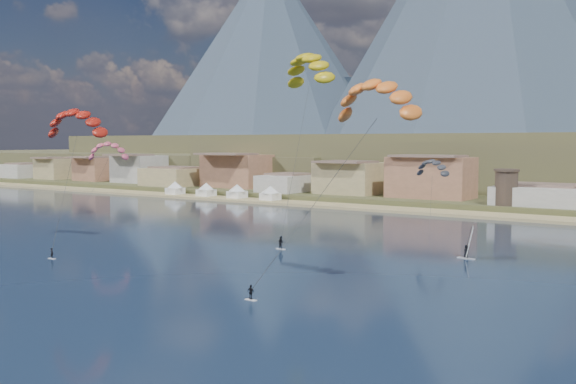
{
  "coord_description": "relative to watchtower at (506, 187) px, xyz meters",
  "views": [
    {
      "loc": [
        51.66,
        -41.59,
        16.73
      ],
      "look_at": [
        0.0,
        32.0,
        10.0
      ],
      "focal_mm": 41.16,
      "sensor_mm": 36.0,
      "label": 1
    }
  ],
  "objects": [
    {
      "name": "watchtower",
      "position": [
        0.0,
        0.0,
        0.0
      ],
      "size": [
        5.82,
        5.82,
        8.6
      ],
      "color": "#47382D",
      "rests_on": "ground"
    },
    {
      "name": "beach",
      "position": [
        -5.0,
        -8.0,
        -6.12
      ],
      "size": [
        2200.0,
        12.0,
        0.9
      ],
      "color": "tan",
      "rests_on": "ground"
    },
    {
      "name": "ground",
      "position": [
        -5.0,
        -114.0,
        -6.37
      ],
      "size": [
        2400.0,
        2400.0,
        0.0
      ],
      "primitive_type": "plane",
      "color": "black",
      "rests_on": "ground"
    },
    {
      "name": "kitesurfer_orange",
      "position": [
        13.98,
        -92.76,
        15.47
      ],
      "size": [
        16.26,
        11.51,
        25.67
      ],
      "color": "silver",
      "rests_on": "ground"
    },
    {
      "name": "distant_kite_dark",
      "position": [
        -4.98,
        -32.14,
        5.96
      ],
      "size": [
        8.12,
        6.48,
        15.26
      ],
      "color": "#262626",
      "rests_on": "ground"
    },
    {
      "name": "beach_tents",
      "position": [
        -81.25,
        -8.0,
        -2.66
      ],
      "size": [
        43.4,
        6.4,
        5.0
      ],
      "color": "white",
      "rests_on": "ground"
    },
    {
      "name": "windsurfer",
      "position": [
        13.74,
        -63.6,
        -4.88
      ],
      "size": [
        2.74,
        3.01,
        4.69
      ],
      "color": "silver",
      "rests_on": "ground"
    },
    {
      "name": "kitesurfer_yellow",
      "position": [
        -18.34,
        -56.3,
        24.14
      ],
      "size": [
        14.09,
        21.8,
        35.06
      ],
      "color": "silver",
      "rests_on": "ground"
    },
    {
      "name": "kitesurfer_red",
      "position": [
        -42.25,
        -88.11,
        14.18
      ],
      "size": [
        13.25,
        14.02,
        24.23
      ],
      "color": "silver",
      "rests_on": "ground"
    },
    {
      "name": "distant_kite_pink",
      "position": [
        -70.36,
        -58.46,
        9.2
      ],
      "size": [
        9.59,
        8.07,
        18.62
      ],
      "color": "#262626",
      "rests_on": "ground"
    },
    {
      "name": "town",
      "position": [
        -45.0,
        8.0,
        1.63
      ],
      "size": [
        400.0,
        24.0,
        12.0
      ],
      "color": "beige",
      "rests_on": "ground"
    }
  ]
}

